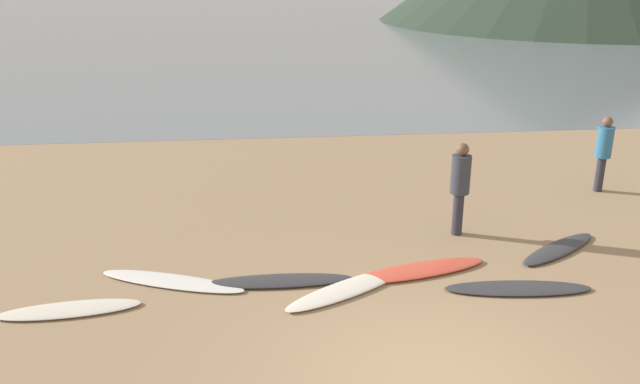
% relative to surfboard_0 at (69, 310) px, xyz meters
% --- Properties ---
extents(ground_plane, '(120.00, 120.00, 0.20)m').
position_rel_surfboard_0_xyz_m(ground_plane, '(4.99, 7.67, -0.14)').
color(ground_plane, '#997C5B').
rests_on(ground_plane, ground).
extents(ocean_water, '(140.00, 100.00, 0.01)m').
position_rel_surfboard_0_xyz_m(ocean_water, '(4.99, 59.72, -0.04)').
color(ocean_water, slate).
rests_on(ocean_water, ground).
extents(surfboard_0, '(2.15, 0.72, 0.07)m').
position_rel_surfboard_0_xyz_m(surfboard_0, '(0.00, 0.00, 0.00)').
color(surfboard_0, silver).
rests_on(surfboard_0, ground).
extents(surfboard_1, '(2.55, 1.37, 0.07)m').
position_rel_surfboard_0_xyz_m(surfboard_1, '(1.44, 0.77, -0.00)').
color(surfboard_1, white).
rests_on(surfboard_1, ground).
extents(surfboard_2, '(2.43, 0.52, 0.08)m').
position_rel_surfboard_0_xyz_m(surfboard_2, '(3.19, 0.60, 0.01)').
color(surfboard_2, '#333338').
rests_on(surfboard_2, ground).
extents(surfboard_3, '(2.32, 1.67, 0.08)m').
position_rel_surfboard_0_xyz_m(surfboard_3, '(4.27, 0.22, 0.01)').
color(surfboard_3, silver).
rests_on(surfboard_3, ground).
extents(surfboard_4, '(2.52, 1.13, 0.09)m').
position_rel_surfboard_0_xyz_m(surfboard_4, '(5.57, 0.74, 0.01)').
color(surfboard_4, '#D84C38').
rests_on(surfboard_4, ground).
extents(surfboard_5, '(2.40, 0.74, 0.07)m').
position_rel_surfboard_0_xyz_m(surfboard_5, '(6.99, -0.04, -0.00)').
color(surfboard_5, '#333338').
rests_on(surfboard_5, ground).
extents(surfboard_6, '(2.02, 1.57, 0.08)m').
position_rel_surfboard_0_xyz_m(surfboard_6, '(8.30, 1.33, 0.00)').
color(surfboard_6, '#333338').
rests_on(surfboard_6, ground).
extents(person_0, '(0.35, 0.35, 1.73)m').
position_rel_surfboard_0_xyz_m(person_0, '(10.62, 4.36, 0.98)').
color(person_0, '#2D2D38').
rests_on(person_0, ground).
extents(person_1, '(0.37, 0.37, 1.81)m').
position_rel_surfboard_0_xyz_m(person_1, '(6.68, 2.27, 1.03)').
color(person_1, '#2D2D38').
rests_on(person_1, ground).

